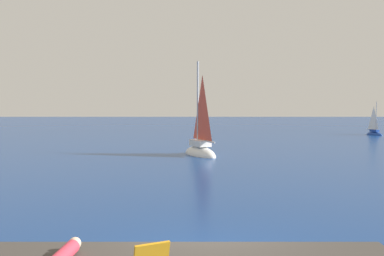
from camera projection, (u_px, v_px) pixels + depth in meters
sailboat_near at (199, 150)px, 27.80m from camera, size 2.57×3.51×6.40m
sailboat_far at (372, 133)px, 43.59m from camera, size 1.38×1.98×3.59m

